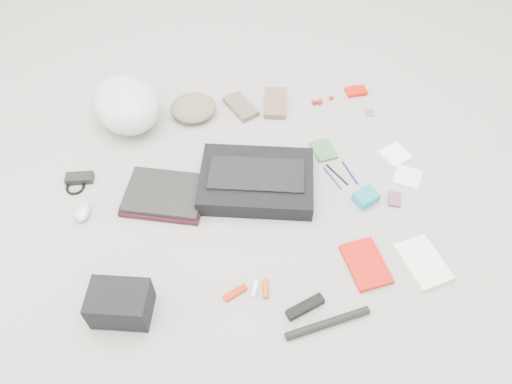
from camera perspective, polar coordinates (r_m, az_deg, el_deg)
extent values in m
plane|color=gray|center=(2.14, 0.00, -0.83)|extent=(4.00, 4.00, 0.00)
cube|color=black|center=(2.15, 0.05, 1.26)|extent=(0.56, 0.46, 0.08)
cube|color=black|center=(2.12, 0.05, 2.05)|extent=(0.44, 0.28, 0.01)
cube|color=#3A121B|center=(2.17, -10.33, -0.46)|extent=(0.40, 0.35, 0.02)
cube|color=black|center=(2.15, -10.42, -0.09)|extent=(0.39, 0.33, 0.02)
ellipsoid|color=silver|center=(2.46, -14.57, 9.67)|extent=(0.41, 0.45, 0.22)
ellipsoid|color=#78694C|center=(2.49, -7.16, 9.53)|extent=(0.22, 0.21, 0.08)
cube|color=brown|center=(2.52, -1.75, 9.75)|extent=(0.16, 0.21, 0.03)
cube|color=#775E4D|center=(2.54, 2.22, 10.14)|extent=(0.15, 0.23, 0.03)
cube|color=black|center=(2.33, -19.51, 1.50)|extent=(0.12, 0.07, 0.03)
torus|color=black|center=(2.31, -19.96, 0.51)|extent=(0.10, 0.10, 0.01)
ellipsoid|color=#B8B8BA|center=(2.20, -19.23, -2.12)|extent=(0.08, 0.11, 0.04)
cube|color=black|center=(1.87, -15.25, -12.20)|extent=(0.24, 0.20, 0.14)
cube|color=#A31D03|center=(1.90, -2.38, -11.43)|extent=(0.10, 0.06, 0.01)
cylinder|color=white|center=(1.90, -0.13, -11.00)|extent=(0.04, 0.07, 0.02)
cylinder|color=#D4470A|center=(1.90, 1.09, -10.95)|extent=(0.03, 0.08, 0.02)
cube|color=black|center=(1.87, 5.64, -12.93)|extent=(0.15, 0.08, 0.03)
cylinder|color=black|center=(1.86, 8.20, -14.61)|extent=(0.32, 0.07, 0.03)
cube|color=red|center=(2.00, 12.43, -8.03)|extent=(0.16, 0.22, 0.02)
cube|color=white|center=(2.06, 18.55, -7.62)|extent=(0.18, 0.24, 0.02)
cube|color=#38673D|center=(2.34, 7.72, 4.74)|extent=(0.11, 0.14, 0.01)
cylinder|color=navy|center=(2.24, 8.72, 1.60)|extent=(0.05, 0.14, 0.01)
cylinder|color=black|center=(2.25, 9.24, 1.99)|extent=(0.07, 0.14, 0.01)
cylinder|color=navy|center=(2.27, 10.70, 2.16)|extent=(0.03, 0.14, 0.01)
cube|color=teal|center=(2.17, 12.44, -0.61)|extent=(0.11, 0.10, 0.05)
cube|color=#764A61|center=(2.21, 15.55, -0.80)|extent=(0.08, 0.09, 0.01)
cube|color=white|center=(2.39, 15.63, 4.17)|extent=(0.15, 0.15, 0.01)
cube|color=white|center=(2.32, 16.96, 1.67)|extent=(0.16, 0.16, 0.01)
sphere|color=#AA100D|center=(2.56, 6.65, 10.14)|extent=(0.03, 0.03, 0.03)
sphere|color=#AC1516|center=(2.57, 7.29, 10.22)|extent=(0.04, 0.04, 0.03)
sphere|color=red|center=(2.60, 8.62, 10.62)|extent=(0.03, 0.03, 0.02)
cube|color=red|center=(2.66, 11.37, 11.23)|extent=(0.10, 0.07, 0.02)
cube|color=slate|center=(2.57, 12.86, 8.82)|extent=(0.06, 0.07, 0.00)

